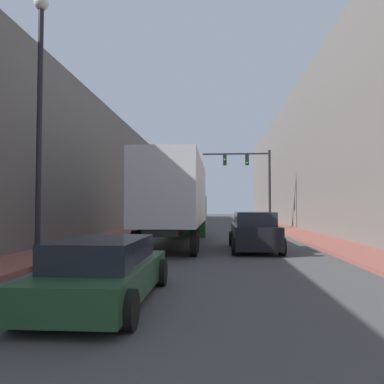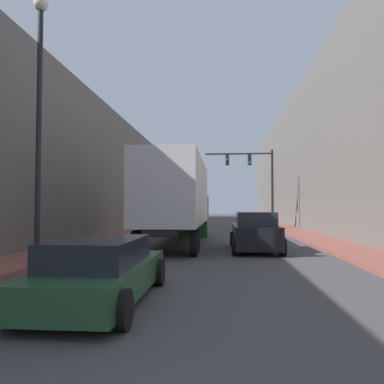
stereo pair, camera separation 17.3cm
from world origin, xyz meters
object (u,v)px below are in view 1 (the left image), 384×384
(semi_truck, at_px, (178,199))
(suv_car, at_px, (254,232))
(street_lamp, at_px, (40,98))
(traffic_signal_gantry, at_px, (254,175))
(sedan_car, at_px, (105,271))

(semi_truck, distance_m, suv_car, 4.73)
(semi_truck, relative_size, suv_car, 2.57)
(semi_truck, distance_m, street_lamp, 9.48)
(semi_truck, bearing_deg, traffic_signal_gantry, 67.52)
(suv_car, distance_m, traffic_signal_gantry, 15.49)
(sedan_car, bearing_deg, traffic_signal_gantry, 77.64)
(semi_truck, bearing_deg, sedan_car, -90.89)
(semi_truck, relative_size, street_lamp, 1.48)
(sedan_car, height_order, traffic_signal_gantry, traffic_signal_gantry)
(semi_truck, bearing_deg, street_lamp, -111.27)
(street_lamp, bearing_deg, semi_truck, 68.73)
(suv_car, xyz_separation_m, traffic_signal_gantry, (1.46, 14.96, 3.76))
(sedan_car, height_order, suv_car, suv_car)
(sedan_car, height_order, street_lamp, street_lamp)
(traffic_signal_gantry, bearing_deg, street_lamp, -111.99)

